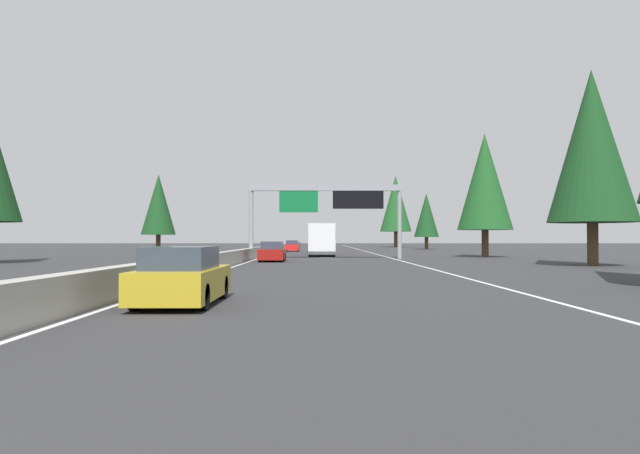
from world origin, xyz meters
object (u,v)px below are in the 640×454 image
sedan_near_right (272,252)px  pickup_mid_right (321,245)px  bus_mid_center (322,238)px  sedan_far_right (292,246)px  conifer_right_far (426,215)px  sedan_distant_b (182,277)px  sign_gantry_overhead (328,200)px  conifer_right_mid (485,182)px  conifer_right_distant (396,204)px  conifer_right_near (592,146)px  conifer_left_mid (158,205)px

sedan_near_right → pickup_mid_right: pickup_mid_right is taller
bus_mid_center → sedan_far_right: (18.96, 3.80, -1.03)m
conifer_right_far → sedan_distant_b: bearing=165.3°
sign_gantry_overhead → conifer_right_mid: size_ratio=1.12×
conifer_right_distant → conifer_right_far: bearing=-175.6°
bus_mid_center → conifer_right_near: 29.19m
sign_gantry_overhead → conifer_right_mid: (4.93, -14.47, 1.98)m
sign_gantry_overhead → conifer_right_distant: (68.30, -14.57, 3.73)m
conifer_right_near → conifer_right_mid: 17.66m
sedan_distant_b → sedan_far_right: bearing=0.0°
bus_mid_center → sedan_distant_b: bearing=175.2°
sedan_distant_b → conifer_right_far: 81.58m
conifer_right_mid → conifer_right_distant: 63.39m
sedan_near_right → conifer_left_mid: 37.54m
sedan_distant_b → conifer_left_mid: size_ratio=0.44×
conifer_right_mid → conifer_right_far: 40.01m
sign_gantry_overhead → bus_mid_center: bearing=2.4°
sign_gantry_overhead → conifer_left_mid: bearing=38.0°
conifer_left_mid → bus_mid_center: bearing=-128.6°
conifer_left_mid → pickup_mid_right: bearing=-101.3°
sign_gantry_overhead → conifer_left_mid: size_ratio=1.26×
sedan_far_right → pickup_mid_right: 7.40m
conifer_right_far → conifer_left_mid: (-17.37, 37.88, 0.70)m
bus_mid_center → conifer_left_mid: size_ratio=1.15×
pickup_mid_right → conifer_left_mid: conifer_left_mid is taller
conifer_right_near → conifer_right_far: bearing=-0.2°
conifer_left_mid → sedan_distant_b: bearing=-164.3°
conifer_right_mid → conifer_right_distant: size_ratio=0.80×
pickup_mid_right → conifer_right_far: (21.57, -16.86, 4.48)m
sedan_far_right → conifer_right_distant: bearing=-26.0°
sedan_near_right → bus_mid_center: size_ratio=0.38×
sedan_distant_b → conifer_right_near: (21.29, -20.37, 6.72)m
pickup_mid_right → conifer_right_far: conifer_right_far is taller
sign_gantry_overhead → sedan_far_right: sign_gantry_overhead is taller
sign_gantry_overhead → sedan_distant_b: sign_gantry_overhead is taller
sedan_near_right → conifer_right_mid: size_ratio=0.39×
conifer_right_mid → conifer_right_far: conifer_right_mid is taller
sedan_far_right → conifer_right_far: bearing=-53.6°
sign_gantry_overhead → pickup_mid_right: bearing=1.2°
sedan_far_right → conifer_left_mid: conifer_left_mid is taller
sedan_near_right → conifer_right_far: (50.23, -20.55, 4.71)m
pickup_mid_right → conifer_right_mid: size_ratio=0.49×
bus_mid_center → conifer_right_far: size_ratio=1.29×
sedan_far_right → conifer_right_mid: bearing=-142.9°
sign_gantry_overhead → conifer_right_distant: size_ratio=0.89×
conifer_left_mid → sign_gantry_overhead: bearing=-142.0°
conifer_right_near → conifer_right_mid: (17.57, 1.69, -0.52)m
conifer_right_near → conifer_right_mid: size_ratio=1.08×
conifer_right_near → conifer_right_distant: size_ratio=0.86×
sign_gantry_overhead → conifer_right_far: 47.77m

